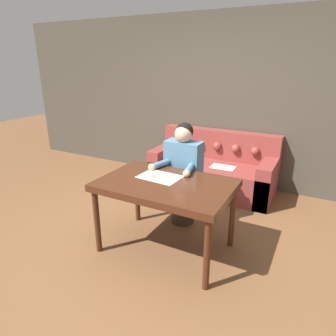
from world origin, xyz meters
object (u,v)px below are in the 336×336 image
object	(u,v)px
person	(183,174)
dining_table	(166,189)
scissors	(157,176)
couch	(213,170)

from	to	relation	value
person	dining_table	bearing A→B (deg)	-81.96
scissors	dining_table	bearing A→B (deg)	-32.09
couch	scissors	size ratio (longest dim) A/B	9.14
dining_table	scissors	size ratio (longest dim) A/B	6.54
person	scissors	size ratio (longest dim) A/B	6.20
couch	scissors	xyz separation A→B (m)	(-0.05, -1.65, 0.45)
person	scissors	bearing A→B (deg)	-97.77
dining_table	person	distance (m)	0.60
dining_table	scissors	distance (m)	0.19
person	scissors	distance (m)	0.51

